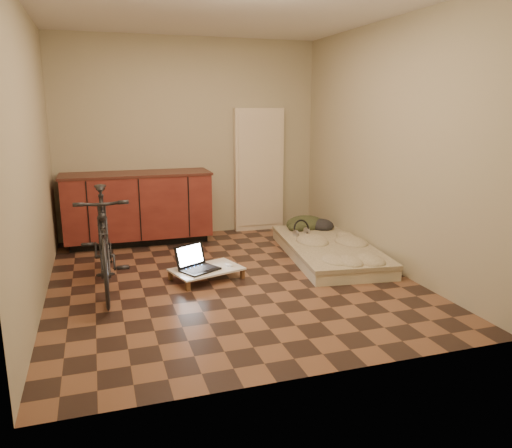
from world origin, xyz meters
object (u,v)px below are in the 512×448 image
object	(u,v)px
bicycle	(104,235)
laptop	(197,265)
futon	(328,250)
lap_desk	(206,270)

from	to	relation	value
bicycle	laptop	world-z (taller)	bicycle
futon	laptop	bearing A→B (deg)	-161.24
futon	lap_desk	distance (m)	1.56
futon	lap_desk	bearing A→B (deg)	-160.56
futon	lap_desk	xyz separation A→B (m)	(-1.53, -0.33, 0.02)
laptop	futon	bearing A→B (deg)	-17.08
bicycle	laptop	xyz separation A→B (m)	(0.87, -0.00, -0.37)
lap_desk	futon	bearing A→B (deg)	-4.88
bicycle	lap_desk	distance (m)	1.07
lap_desk	laptop	bearing A→B (deg)	163.87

